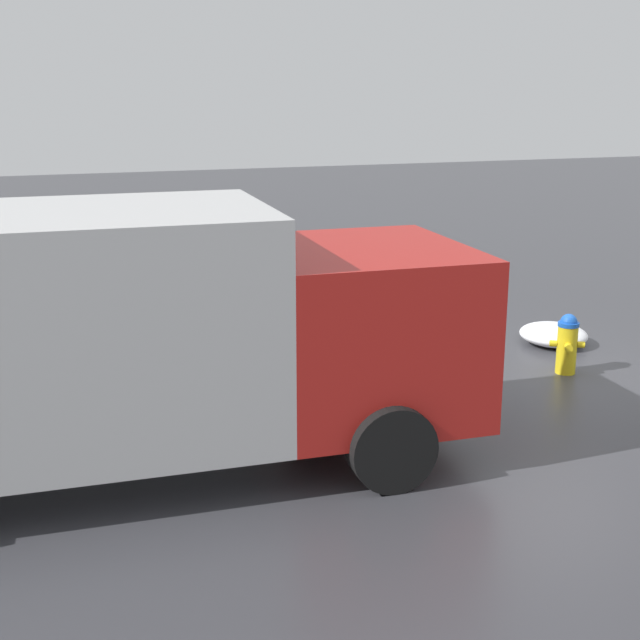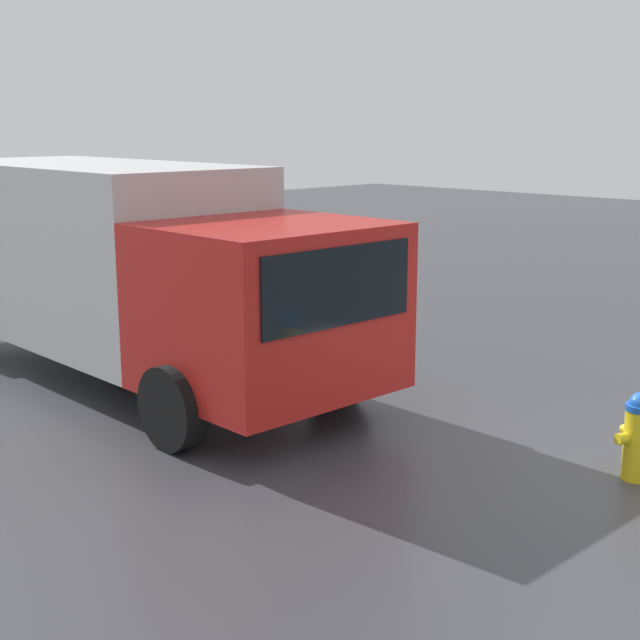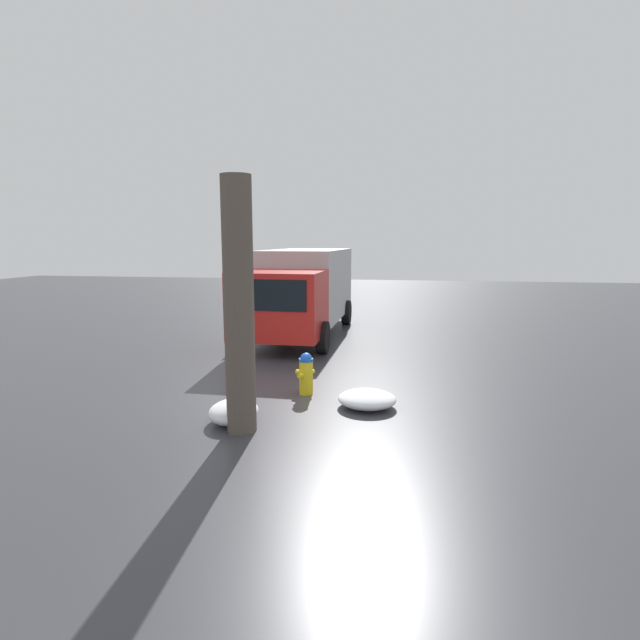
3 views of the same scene
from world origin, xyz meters
TOP-DOWN VIEW (x-y plane):
  - ground_plane at (0.00, 0.00)m, footprint 60.00×60.00m
  - fire_hydrant at (0.00, 0.00)m, footprint 0.47×0.39m
  - delivery_truck at (6.42, 1.38)m, footprint 7.51×2.82m
  - snow_pile_by_hydrant at (-0.62, -1.29)m, footprint 1.03×1.10m

SIDE VIEW (x-z plane):
  - ground_plane at x=0.00m, z-range 0.00..0.00m
  - snow_pile_by_hydrant at x=-0.62m, z-range 0.00..0.31m
  - fire_hydrant at x=0.00m, z-range 0.01..0.87m
  - delivery_truck at x=6.42m, z-range 0.14..2.93m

